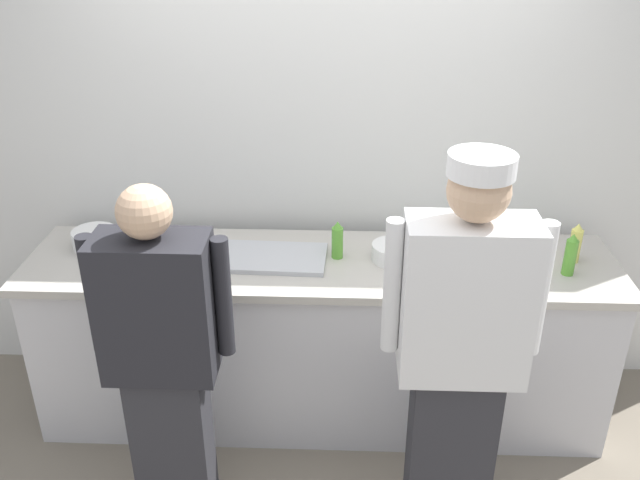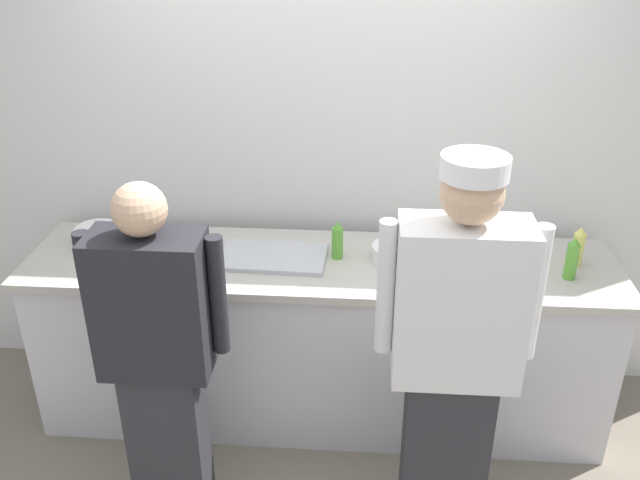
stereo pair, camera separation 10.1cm
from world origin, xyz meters
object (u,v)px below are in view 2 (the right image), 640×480
at_px(squeeze_bottle_spare, 578,247).
at_px(deli_cup, 478,247).
at_px(sheet_tray, 273,257).
at_px(chef_near_left, 158,353).
at_px(plate_stack_front, 98,236).
at_px(squeeze_bottle_primary, 337,241).
at_px(chefs_knife, 507,271).
at_px(plate_stack_rear, 393,253).
at_px(ramekin_red_sauce, 443,267).
at_px(squeeze_bottle_secondary, 572,259).
at_px(ramekin_yellow_sauce, 187,269).
at_px(chef_center, 455,353).
at_px(mixing_bowl_steel, 139,253).

distance_m(squeeze_bottle_spare, deli_cup, 0.47).
bearing_deg(sheet_tray, chef_near_left, -119.18).
relative_size(plate_stack_front, squeeze_bottle_primary, 1.13).
distance_m(deli_cup, chefs_knife, 0.20).
height_order(plate_stack_rear, squeeze_bottle_spare, squeeze_bottle_spare).
xyz_separation_m(plate_stack_rear, ramekin_red_sauce, (0.24, -0.09, -0.02)).
bearing_deg(squeeze_bottle_secondary, plate_stack_rear, 172.36).
distance_m(squeeze_bottle_secondary, ramekin_yellow_sauce, 1.81).
bearing_deg(squeeze_bottle_primary, deli_cup, 4.86).
xyz_separation_m(chef_center, squeeze_bottle_spare, (0.66, 0.78, 0.09)).
bearing_deg(squeeze_bottle_spare, ramekin_yellow_sauce, -173.16).
xyz_separation_m(squeeze_bottle_spare, deli_cup, (-0.46, 0.06, -0.04)).
bearing_deg(deli_cup, chefs_knife, -52.00).
xyz_separation_m(chef_near_left, mixing_bowl_steel, (-0.25, 0.59, 0.15)).
relative_size(chef_near_left, plate_stack_front, 7.25).
bearing_deg(chef_near_left, squeeze_bottle_secondary, 18.65).
bearing_deg(chef_center, squeeze_bottle_secondary, 47.35).
relative_size(chef_center, chefs_knife, 6.41).
bearing_deg(deli_cup, ramekin_yellow_sauce, -168.69).
relative_size(sheet_tray, squeeze_bottle_primary, 2.67).
distance_m(ramekin_red_sauce, ramekin_yellow_sauce, 1.22).
xyz_separation_m(mixing_bowl_steel, deli_cup, (1.66, 0.21, -0.01)).
relative_size(squeeze_bottle_secondary, squeeze_bottle_spare, 1.03).
relative_size(sheet_tray, ramekin_red_sauce, 6.37).
height_order(plate_stack_rear, squeeze_bottle_primary, squeeze_bottle_primary).
xyz_separation_m(ramekin_red_sauce, chefs_knife, (0.31, 0.01, -0.02)).
relative_size(squeeze_bottle_primary, deli_cup, 1.81).
bearing_deg(chef_near_left, ramekin_red_sauce, 27.48).
bearing_deg(squeeze_bottle_secondary, squeeze_bottle_spare, 64.40).
distance_m(plate_stack_rear, chefs_knife, 0.55).
relative_size(chef_near_left, ramekin_red_sauce, 19.60).
height_order(plate_stack_front, sheet_tray, plate_stack_front).
relative_size(chef_center, sheet_tray, 3.36).
bearing_deg(mixing_bowl_steel, deli_cup, 7.19).
relative_size(squeeze_bottle_spare, deli_cup, 1.90).
bearing_deg(squeeze_bottle_secondary, chef_near_left, -161.35).
relative_size(sheet_tray, deli_cup, 4.84).
relative_size(squeeze_bottle_secondary, ramekin_yellow_sauce, 2.53).
relative_size(squeeze_bottle_secondary, chefs_knife, 0.77).
xyz_separation_m(chef_near_left, squeeze_bottle_secondary, (1.81, 0.61, 0.19)).
height_order(plate_stack_front, chefs_knife, plate_stack_front).
relative_size(mixing_bowl_steel, sheet_tray, 0.57).
distance_m(squeeze_bottle_primary, deli_cup, 0.70).
relative_size(plate_stack_front, mixing_bowl_steel, 0.74).
height_order(mixing_bowl_steel, chefs_knife, mixing_bowl_steel).
height_order(chef_near_left, sheet_tray, chef_near_left).
relative_size(chef_center, plate_stack_rear, 8.32).
bearing_deg(sheet_tray, squeeze_bottle_spare, 1.64).
relative_size(chef_center, ramekin_red_sauce, 21.43).
distance_m(squeeze_bottle_spare, chefs_knife, 0.37).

